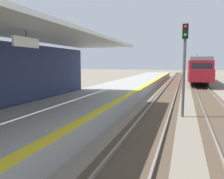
# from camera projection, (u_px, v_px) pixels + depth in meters

# --- Properties ---
(station_platform) EXTENTS (5.00, 80.00, 0.91)m
(station_platform) POSITION_uv_depth(u_px,v_px,m) (96.00, 100.00, 15.98)
(station_platform) COLOR #999993
(station_platform) RESTS_ON ground
(track_pair_nearest_platform) EXTENTS (2.34, 120.00, 0.16)m
(track_pair_nearest_platform) POSITION_uv_depth(u_px,v_px,m) (165.00, 100.00, 18.47)
(track_pair_nearest_platform) COLOR #4C3D2D
(track_pair_nearest_platform) RESTS_ON ground
(track_pair_middle) EXTENTS (2.34, 120.00, 0.16)m
(track_pair_middle) POSITION_uv_depth(u_px,v_px,m) (210.00, 103.00, 17.44)
(track_pair_middle) COLOR #4C3D2D
(track_pair_middle) RESTS_ON ground
(approaching_train) EXTENTS (2.93, 19.60, 4.76)m
(approaching_train) POSITION_uv_depth(u_px,v_px,m) (198.00, 69.00, 35.79)
(approaching_train) COLOR maroon
(approaching_train) RESTS_ON ground
(rail_signal_post) EXTENTS (0.32, 0.34, 5.20)m
(rail_signal_post) POSITION_uv_depth(u_px,v_px,m) (184.00, 61.00, 12.67)
(rail_signal_post) COLOR #4C4C4C
(rail_signal_post) RESTS_ON ground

